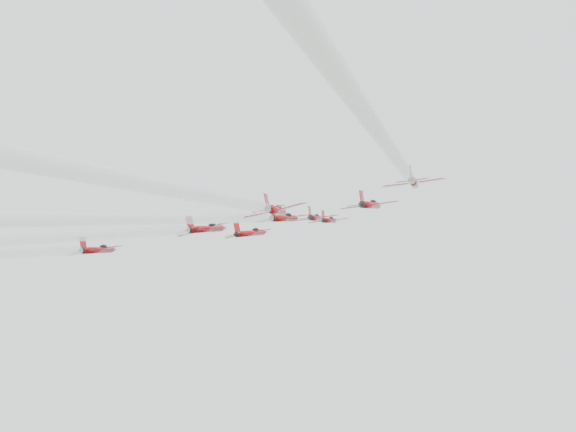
% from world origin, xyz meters
% --- Properties ---
extents(jet_lead, '(8.68, 11.02, 7.34)m').
position_xyz_m(jet_lead, '(0.29, 24.65, 169.17)').
color(jet_lead, maroon).
extents(jet_row2_left, '(9.90, 12.56, 8.37)m').
position_xyz_m(jet_row2_left, '(-12.25, 13.58, 162.26)').
color(jet_row2_left, '#AB1012').
extents(jet_row2_center, '(8.88, 11.27, 7.51)m').
position_xyz_m(jet_row2_center, '(1.78, 11.33, 160.85)').
color(jet_row2_center, '#A50F1A').
extents(jet_row2_right, '(10.42, 13.22, 8.81)m').
position_xyz_m(jet_row2_right, '(12.83, 8.95, 159.38)').
color(jet_row2_right, '#A10F1E').
extents(jet_center, '(9.23, 85.68, 54.18)m').
position_xyz_m(jet_center, '(0.80, -39.63, 128.93)').
color(jet_center, maroon).
extents(jet_rear_left, '(8.89, 82.49, 52.16)m').
position_xyz_m(jet_rear_left, '(-7.72, -48.68, 123.27)').
color(jet_rear_left, maroon).
extents(jet_rear_right, '(9.19, 85.28, 53.93)m').
position_xyz_m(jet_rear_right, '(5.25, -53.74, 120.11)').
color(jet_rear_right, '#AC101E').
extents(jet_rear_farright, '(8.57, 79.50, 50.28)m').
position_xyz_m(jet_rear_farright, '(24.12, -46.99, 124.32)').
color(jet_rear_farright, maroon).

